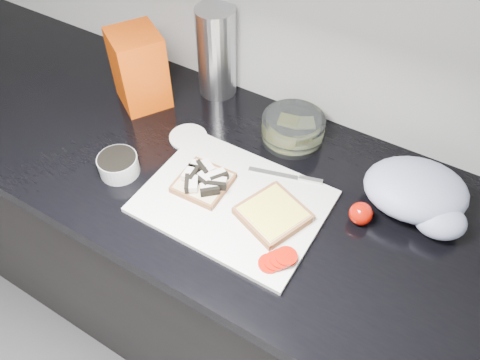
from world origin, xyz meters
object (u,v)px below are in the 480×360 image
Objects in this scene: cutting_board at (233,201)px; glass_bowl at (293,129)px; steel_canister at (217,53)px; bread_bag at (139,69)px.

cutting_board is 2.52× the size of glass_bowl.
glass_bowl is 0.29m from steel_canister.
cutting_board is 1.61× the size of steel_canister.
cutting_board is at bearing -93.67° from glass_bowl.
cutting_board is 0.46m from bread_bag.
bread_bag is at bearing -136.92° from steel_canister.
bread_bag is (-0.42, -0.07, 0.07)m from glass_bowl.
bread_bag is 0.83× the size of steel_canister.
bread_bag is at bearing -170.29° from glass_bowl.
cutting_board is at bearing -52.40° from steel_canister.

